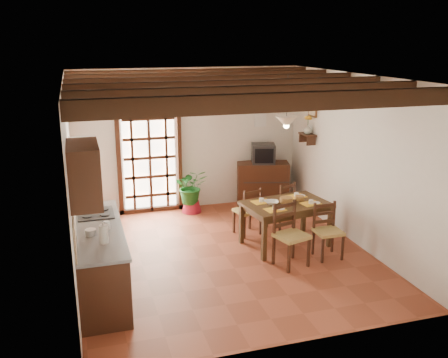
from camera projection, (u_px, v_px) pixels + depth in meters
name	position (u px, v px, depth m)	size (l,w,h in m)	color
ground_plane	(225.00, 255.00, 7.96)	(5.00, 5.00, 0.00)	brown
room_shell	(225.00, 144.00, 7.46)	(4.52, 5.02, 2.81)	silver
ceiling_beams	(225.00, 85.00, 7.22)	(4.50, 4.34, 0.20)	black
french_door	(149.00, 154.00, 9.67)	(1.26, 0.11, 2.32)	white
kitchen_counter	(100.00, 258.00, 6.73)	(0.64, 2.25, 1.38)	#321A0F
upper_cabinet	(84.00, 174.00, 5.68)	(0.35, 0.80, 0.70)	#321A0F
range_hood	(84.00, 159.00, 6.87)	(0.38, 0.60, 0.54)	white
counter_items	(97.00, 222.00, 6.68)	(0.50, 1.43, 0.25)	black
dining_table	(286.00, 208.00, 8.19)	(1.48, 1.07, 0.74)	#3C2713
chair_near_left	(291.00, 246.00, 7.54)	(0.55, 0.53, 0.97)	#AF934A
chair_near_right	(327.00, 241.00, 7.83)	(0.40, 0.38, 0.87)	#AF934A
chair_far_left	(248.00, 219.00, 8.76)	(0.49, 0.47, 0.86)	#AF934A
chair_far_right	(281.00, 213.00, 9.04)	(0.52, 0.51, 0.87)	#AF934A
table_setting	(286.00, 202.00, 8.16)	(0.99, 0.66, 0.09)	gold
table_bowl	(272.00, 202.00, 8.10)	(0.22, 0.22, 0.05)	white
sideboard	(263.00, 183.00, 10.29)	(1.04, 0.47, 0.89)	#321A0F
crt_tv	(263.00, 154.00, 10.11)	(0.56, 0.53, 0.39)	black
fuse_box	(260.00, 119.00, 10.18)	(0.25, 0.03, 0.32)	white
plant_pot	(192.00, 206.00, 9.91)	(0.39, 0.39, 0.24)	maroon
potted_plant	(191.00, 184.00, 9.79)	(1.64, 1.40, 1.83)	#144C19
wall_shelf	(307.00, 136.00, 9.61)	(0.20, 0.42, 0.20)	#321A0F
shelf_vase	(308.00, 129.00, 9.57)	(0.15, 0.15, 0.15)	#B2BFB2
shelf_flowers	(308.00, 119.00, 9.51)	(0.14, 0.14, 0.36)	gold
framed_picture	(313.00, 108.00, 9.48)	(0.03, 0.32, 0.32)	brown
pendant_lamp	(286.00, 121.00, 7.89)	(0.36, 0.36, 0.84)	black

